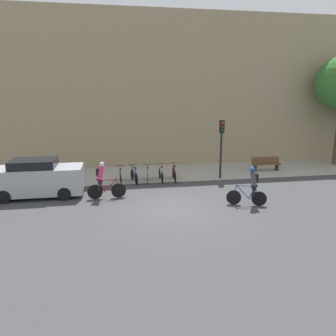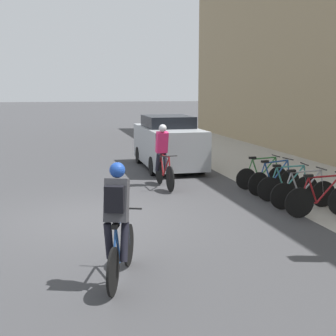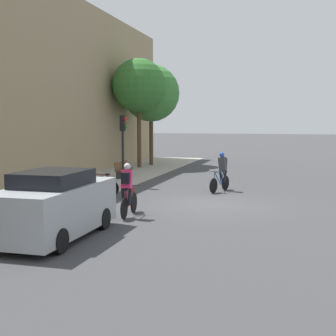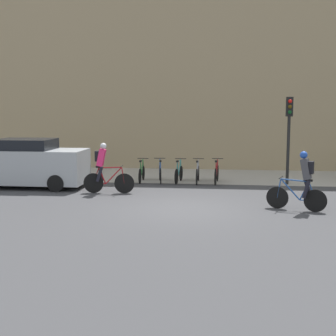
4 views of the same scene
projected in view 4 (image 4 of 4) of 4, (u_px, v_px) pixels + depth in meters
The scene contains 12 objects.
ground at pixel (182, 208), 14.20m from camera, with size 200.00×200.00×0.00m, color #3D3D3F.
kerb_strip at pixel (195, 176), 20.85m from camera, with size 44.00×4.50×0.01m, color #A39E93.
building_facade at pixel (199, 64), 22.70m from camera, with size 44.00×0.60×10.21m, color #9E8966.
cyclist_pink at pixel (104, 167), 16.56m from camera, with size 1.82×0.46×1.80m.
cyclist_grey at pixel (303, 179), 13.74m from camera, with size 1.69×0.69×1.77m.
parked_bike_0 at pixel (142, 173), 19.16m from camera, with size 0.46×1.56×0.93m.
parked_bike_1 at pixel (160, 173), 19.07m from camera, with size 0.46×1.60×0.95m.
parked_bike_2 at pixel (179, 173), 18.98m from camera, with size 0.46×1.58×0.94m.
parked_bike_3 at pixel (198, 173), 18.89m from camera, with size 0.46×1.66×0.95m.
parked_bike_4 at pixel (217, 173), 18.81m from camera, with size 0.46×1.67×0.97m.
traffic_light_pole at pixel (289, 124), 18.28m from camera, with size 0.26×0.30×3.44m.
parked_car at pixel (29, 164), 17.82m from camera, with size 4.30×1.84×1.85m.
Camera 4 is at (1.17, -13.88, 3.07)m, focal length 50.00 mm.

